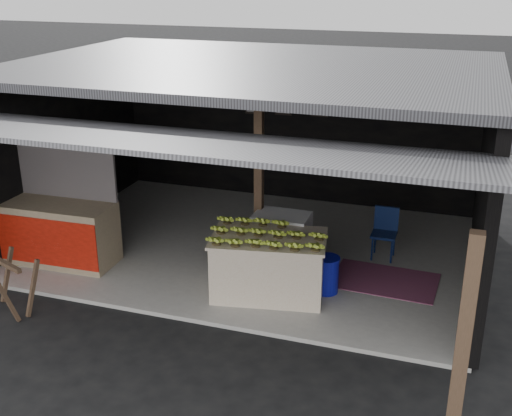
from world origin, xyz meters
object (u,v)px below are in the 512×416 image
(neighbor_stall, at_px, (60,230))
(water_barrel, at_px, (327,276))
(sawhorse, at_px, (6,280))
(plastic_chair, at_px, (385,228))
(banana_table, at_px, (269,266))
(white_crate, at_px, (281,242))

(neighbor_stall, bearing_deg, water_barrel, 2.55)
(sawhorse, height_order, plastic_chair, plastic_chair)
(banana_table, xyz_separation_m, white_crate, (-0.04, 0.78, 0.02))
(white_crate, relative_size, plastic_chair, 1.12)
(white_crate, xyz_separation_m, neighbor_stall, (-3.32, -0.77, 0.07))
(banana_table, bearing_deg, white_crate, 83.09)
(neighbor_stall, bearing_deg, plastic_chair, 18.76)
(white_crate, distance_m, water_barrel, 0.95)
(water_barrel, relative_size, plastic_chair, 0.62)
(neighbor_stall, xyz_separation_m, sawhorse, (0.18, -1.51, -0.10))
(banana_table, distance_m, neighbor_stall, 3.36)
(banana_table, distance_m, sawhorse, 3.52)
(water_barrel, bearing_deg, sawhorse, -155.25)
(neighbor_stall, height_order, plastic_chair, neighbor_stall)
(sawhorse, bearing_deg, neighbor_stall, 117.92)
(white_crate, bearing_deg, water_barrel, -29.46)
(sawhorse, bearing_deg, white_crate, 57.25)
(neighbor_stall, relative_size, water_barrel, 3.49)
(white_crate, relative_size, water_barrel, 1.80)
(white_crate, height_order, plastic_chair, white_crate)
(water_barrel, bearing_deg, plastic_chair, 67.56)
(neighbor_stall, bearing_deg, white_crate, 11.40)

